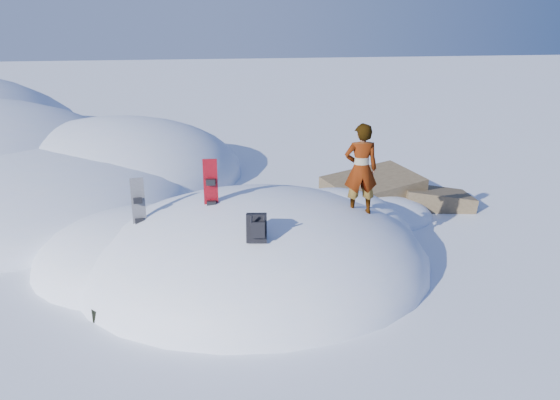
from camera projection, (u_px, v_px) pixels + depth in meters
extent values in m
plane|color=white|center=(257.00, 267.00, 10.95)|extent=(120.00, 120.00, 0.00)
ellipsoid|color=white|center=(257.00, 267.00, 10.95)|extent=(7.00, 6.00, 3.00)
ellipsoid|color=white|center=(146.00, 263.00, 11.15)|extent=(4.40, 4.00, 2.20)
ellipsoid|color=white|center=(333.00, 246.00, 12.00)|extent=(3.60, 3.20, 2.50)
ellipsoid|color=white|center=(10.00, 205.00, 14.64)|extent=(10.00, 9.00, 2.80)
ellipsoid|color=white|center=(116.00, 175.00, 17.38)|extent=(8.00, 8.00, 3.60)
ellipsoid|color=white|center=(20.00, 216.00, 13.78)|extent=(6.00, 5.00, 1.80)
cube|color=brown|center=(372.00, 200.00, 14.69)|extent=(2.82, 2.41, 1.62)
cube|color=brown|center=(433.00, 209.00, 14.64)|extent=(2.16, 1.80, 1.33)
cube|color=brown|center=(378.00, 190.00, 15.94)|extent=(2.08, 2.01, 1.10)
ellipsoid|color=white|center=(370.00, 217.00, 13.72)|extent=(3.20, 2.40, 1.00)
cube|color=red|center=(211.00, 196.00, 10.21)|extent=(0.27, 0.06, 1.42)
cube|color=black|center=(211.00, 182.00, 10.07)|extent=(0.18, 0.11, 0.11)
cube|color=black|center=(212.00, 204.00, 10.20)|extent=(0.18, 0.11, 0.11)
cube|color=black|center=(139.00, 213.00, 10.16)|extent=(0.27, 0.27, 1.32)
cube|color=black|center=(138.00, 201.00, 10.02)|extent=(0.17, 0.12, 0.12)
cube|color=black|center=(140.00, 221.00, 10.15)|extent=(0.17, 0.12, 0.12)
cube|color=black|center=(257.00, 228.00, 9.00)|extent=(0.38, 0.37, 0.51)
cube|color=black|center=(258.00, 230.00, 8.86)|extent=(0.25, 0.19, 0.28)
cylinder|color=black|center=(251.00, 224.00, 8.83)|extent=(0.04, 0.19, 0.35)
cylinder|color=black|center=(264.00, 223.00, 8.86)|extent=(0.04, 0.19, 0.35)
cube|color=black|center=(113.00, 307.00, 9.24)|extent=(0.79, 0.63, 0.19)
cube|color=black|center=(133.00, 295.00, 9.46)|extent=(0.45, 0.39, 0.13)
imported|color=slate|center=(361.00, 169.00, 10.39)|extent=(0.69, 0.50, 1.77)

